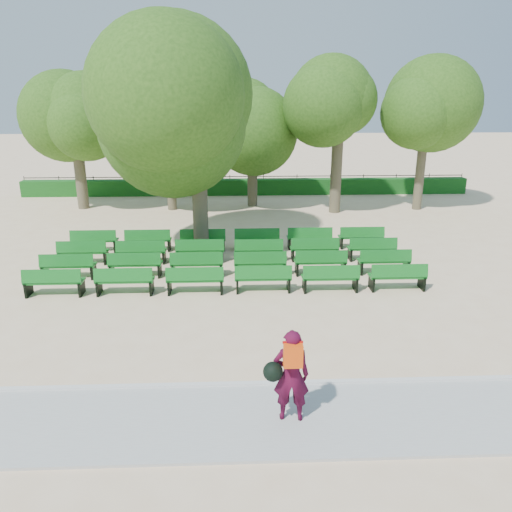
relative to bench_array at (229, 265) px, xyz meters
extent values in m
plane|color=beige|center=(0.93, -1.07, -0.09)|extent=(120.00, 120.00, 0.00)
cube|color=#AFB0AB|center=(0.93, -8.47, -0.06)|extent=(30.00, 2.20, 0.06)
cube|color=silver|center=(0.93, -7.32, -0.04)|extent=(30.00, 0.12, 0.10)
cube|color=#165619|center=(0.93, 12.93, 0.36)|extent=(26.00, 0.70, 0.90)
cube|color=#126A1D|center=(0.00, 0.01, 0.34)|extent=(1.74, 0.62, 0.06)
cube|color=#126A1D|center=(0.00, -0.19, 0.58)|extent=(1.71, 0.27, 0.40)
cylinder|color=brown|center=(-1.04, 1.60, 1.75)|extent=(0.55, 0.55, 3.68)
ellipsoid|color=#325C18|center=(-1.04, 1.60, 5.11)|extent=(5.52, 5.52, 4.97)
imported|color=#410921|center=(1.21, -8.46, 0.86)|extent=(0.68, 0.48, 1.78)
cube|color=#F14B0C|center=(1.21, -8.66, 1.37)|extent=(0.33, 0.17, 0.42)
sphere|color=black|center=(0.88, -8.51, 0.98)|extent=(0.36, 0.36, 0.36)
camera|label=1|loc=(0.26, -16.21, 5.67)|focal=35.00mm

